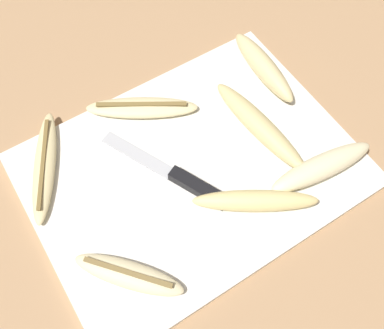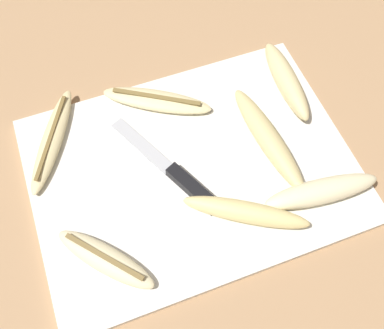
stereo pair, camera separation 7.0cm
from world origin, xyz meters
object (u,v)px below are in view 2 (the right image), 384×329
banana_spotted_left (267,136)px  banana_cream_curved (105,259)px  banana_soft_right (157,100)px  banana_ripe_center (52,140)px  banana_mellow_near (286,80)px  knife (182,180)px  banana_pale_long (321,191)px  banana_golden_short (246,212)px

banana_spotted_left → banana_cream_curved: size_ratio=1.45×
banana_soft_right → banana_ripe_center: bearing=-175.5°
banana_mellow_near → banana_spotted_left: bearing=-131.0°
knife → banana_soft_right: (0.01, 0.15, 0.00)m
banana_spotted_left → banana_ripe_center: bearing=159.8°
knife → banana_cream_curved: bearing=-175.6°
banana_mellow_near → banana_pale_long: bearing=-101.7°
banana_golden_short → banana_pale_long: (0.12, -0.01, 0.00)m
knife → banana_cream_curved: banana_cream_curved is taller
banana_mellow_near → banana_pale_long: 0.21m
banana_spotted_left → knife: bearing=-171.9°
knife → banana_pale_long: size_ratio=1.19×
knife → banana_spotted_left: (0.15, 0.02, 0.01)m
banana_mellow_near → banana_pale_long: banana_mellow_near is taller
banana_spotted_left → banana_pale_long: size_ratio=1.16×
banana_ripe_center → banana_soft_right: 0.18m
banana_ripe_center → banana_soft_right: (0.18, 0.01, 0.00)m
banana_golden_short → banana_cream_curved: size_ratio=1.21×
knife → banana_ripe_center: bearing=115.8°
banana_cream_curved → banana_mellow_near: bearing=27.2°
banana_golden_short → banana_soft_right: banana_golden_short is taller
banana_cream_curved → banana_golden_short: bearing=-1.5°
banana_soft_right → banana_spotted_left: bearing=-43.3°
banana_ripe_center → banana_mellow_near: (0.40, -0.03, 0.01)m
knife → banana_soft_right: banana_soft_right is taller
banana_mellow_near → banana_spotted_left: 0.12m
banana_spotted_left → banana_cream_curved: 0.31m
knife → banana_ripe_center: size_ratio=1.13×
banana_mellow_near → banana_soft_right: 0.22m
banana_ripe_center → banana_golden_short: banana_golden_short is taller
banana_pale_long → banana_ripe_center: bearing=146.7°
banana_ripe_center → banana_golden_short: size_ratio=1.08×
banana_soft_right → banana_golden_short: bearing=-76.6°
banana_ripe_center → banana_golden_short: 0.33m
banana_mellow_near → banana_cream_curved: banana_mellow_near is taller
banana_ripe_center → banana_soft_right: size_ratio=1.05×
banana_soft_right → knife: bearing=-93.7°
knife → banana_golden_short: bearing=-76.8°
banana_soft_right → banana_cream_curved: banana_cream_curved is taller
knife → banana_ripe_center: banana_ripe_center is taller
banana_ripe_center → banana_pale_long: 0.43m
banana_ripe_center → banana_mellow_near: bearing=-4.1°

